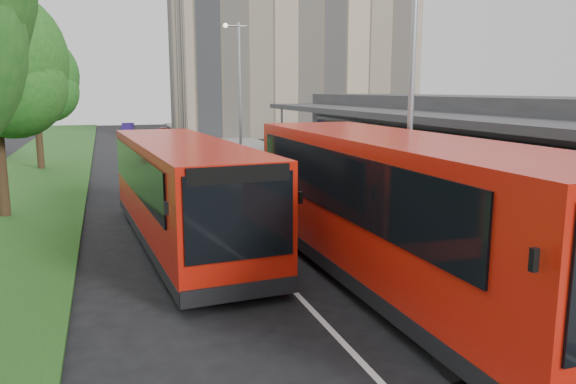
# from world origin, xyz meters

# --- Properties ---
(ground) EXTENTS (120.00, 120.00, 0.00)m
(ground) POSITION_xyz_m (0.00, 0.00, 0.00)
(ground) COLOR black
(ground) RESTS_ON ground
(pavement) EXTENTS (5.00, 80.00, 0.15)m
(pavement) POSITION_xyz_m (6.00, 20.00, 0.07)
(pavement) COLOR slate
(pavement) RESTS_ON ground
(grass_verge) EXTENTS (5.00, 80.00, 0.10)m
(grass_verge) POSITION_xyz_m (-7.00, 20.00, 0.05)
(grass_verge) COLOR #1F4E19
(grass_verge) RESTS_ON ground
(lane_centre_line) EXTENTS (0.12, 70.00, 0.01)m
(lane_centre_line) POSITION_xyz_m (0.00, 15.00, 0.01)
(lane_centre_line) COLOR silver
(lane_centre_line) RESTS_ON ground
(kerb_dashes) EXTENTS (0.12, 56.00, 0.01)m
(kerb_dashes) POSITION_xyz_m (3.30, 19.00, 0.01)
(kerb_dashes) COLOR silver
(kerb_dashes) RESTS_ON ground
(office_block) EXTENTS (22.00, 12.00, 18.00)m
(office_block) POSITION_xyz_m (14.00, 42.00, 9.00)
(office_block) COLOR tan
(office_block) RESTS_ON ground
(station_building) EXTENTS (7.70, 26.00, 4.00)m
(station_building) POSITION_xyz_m (10.86, 8.00, 2.04)
(station_building) COLOR #2C2C2E
(station_building) RESTS_ON ground
(tree_far) EXTENTS (4.51, 4.51, 7.22)m
(tree_far) POSITION_xyz_m (-7.01, 21.05, 4.66)
(tree_far) COLOR black
(tree_far) RESTS_ON ground
(lamp_post_near) EXTENTS (1.44, 0.28, 8.00)m
(lamp_post_near) POSITION_xyz_m (4.12, 2.00, 4.72)
(lamp_post_near) COLOR gray
(lamp_post_near) RESTS_ON pavement
(lamp_post_far) EXTENTS (1.44, 0.28, 8.00)m
(lamp_post_far) POSITION_xyz_m (4.12, 22.00, 4.72)
(lamp_post_far) COLOR gray
(lamp_post_far) RESTS_ON pavement
(bus_main) EXTENTS (3.14, 11.62, 3.28)m
(bus_main) POSITION_xyz_m (2.25, -1.10, 1.68)
(bus_main) COLOR #B41209
(bus_main) RESTS_ON ground
(bus_second) EXTENTS (3.35, 10.37, 2.89)m
(bus_second) POSITION_xyz_m (-1.70, 3.76, 1.48)
(bus_second) COLOR #B41209
(bus_second) RESTS_ON ground
(litter_bin) EXTENTS (0.56, 0.56, 0.98)m
(litter_bin) POSITION_xyz_m (5.59, 10.53, 0.64)
(litter_bin) COLOR #3E2319
(litter_bin) RESTS_ON pavement
(bollard) EXTENTS (0.23, 0.23, 1.12)m
(bollard) POSITION_xyz_m (5.24, 17.56, 0.71)
(bollard) COLOR yellow
(bollard) RESTS_ON pavement
(car_near) EXTENTS (2.00, 3.26, 1.04)m
(car_near) POSITION_xyz_m (1.32, 39.39, 0.52)
(car_near) COLOR #56120C
(car_near) RESTS_ON ground
(car_far) EXTENTS (1.49, 3.37, 1.07)m
(car_far) POSITION_xyz_m (-1.48, 45.19, 0.54)
(car_far) COLOR navy
(car_far) RESTS_ON ground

